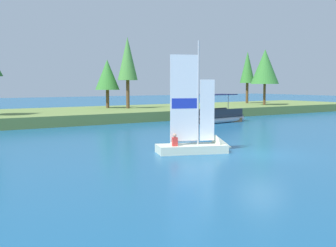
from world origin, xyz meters
TOP-DOWN VIEW (x-y plane):
  - ground_plane at (0.00, 0.00)m, footprint 200.00×200.00m
  - shore_bank at (0.00, 26.50)m, footprint 80.00×13.17m
  - shoreline_tree_midleft at (5.17, 28.58)m, footprint 2.73×2.73m
  - shoreline_tree_centre at (6.70, 26.65)m, footprint 2.21×2.21m
  - shoreline_tree_midright at (25.12, 23.69)m, footprint 3.58×3.58m
  - shoreline_tree_right at (26.82, 28.58)m, footprint 2.08×2.08m
  - wooden_dock at (12.37, 17.79)m, footprint 1.49×5.24m
  - sailboat at (-2.13, 2.29)m, footprint 4.45×2.87m
  - pontoon_boat at (10.50, 16.01)m, footprint 5.90×2.92m
  - channel_buoy at (2.77, 9.45)m, footprint 0.52×0.52m

SIDE VIEW (x-z plane):
  - ground_plane at x=0.00m, z-range 0.00..0.00m
  - wooden_dock at x=12.37m, z-range 0.00..0.39m
  - channel_buoy at x=2.77m, z-range 0.00..0.52m
  - sailboat at x=-2.13m, z-range -2.84..3.68m
  - shore_bank at x=0.00m, z-range 0.00..0.97m
  - pontoon_boat at x=10.50m, z-range -0.70..2.02m
  - shoreline_tree_midleft at x=5.17m, z-range 1.98..7.40m
  - shoreline_tree_midright at x=25.12m, z-range 2.31..9.42m
  - shoreline_tree_right at x=26.82m, z-range 2.31..9.51m
  - shoreline_tree_centre at x=6.70m, z-range 2.46..10.32m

